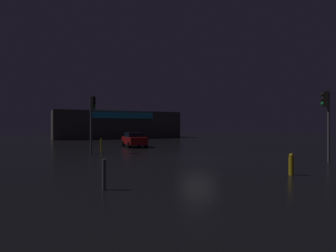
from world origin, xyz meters
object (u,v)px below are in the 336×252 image
traffic_signal_main (92,114)px  car_near (134,139)px  fire_hydrant (291,164)px  traffic_signal_opposite (327,112)px  store_building (118,125)px

traffic_signal_main → car_near: traffic_signal_main is taller
fire_hydrant → car_near: bearing=92.7°
traffic_signal_main → traffic_signal_opposite: traffic_signal_main is taller
traffic_signal_opposite → car_near: bearing=111.4°
store_building → car_near: 21.49m
traffic_signal_main → traffic_signal_opposite: size_ratio=1.06×
store_building → traffic_signal_opposite: 37.72m
store_building → fire_hydrant: bearing=-94.6°
store_building → traffic_signal_opposite: store_building is taller
traffic_signal_main → car_near: size_ratio=1.11×
traffic_signal_main → car_near: bearing=45.1°
car_near → fire_hydrant: (0.88, -18.81, -0.31)m
traffic_signal_opposite → car_near: (-6.49, 16.61, -2.25)m
fire_hydrant → store_building: bearing=85.4°
traffic_signal_main → fire_hydrant: 15.10m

